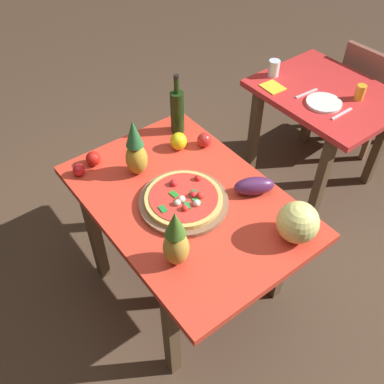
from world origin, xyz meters
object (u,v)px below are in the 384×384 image
Objects in this scene: pineapple_right at (176,241)px; melon at (298,222)px; display_table at (186,211)px; tomato_near_board at (204,140)px; wine_bottle at (177,111)px; napkin_folded at (273,87)px; knife_utensil at (342,114)px; pizza_board at (184,202)px; fork_utensil at (307,93)px; pineapple_left at (136,150)px; bell_pepper at (179,141)px; background_table at (324,108)px; dinner_plate at (324,103)px; pizza at (184,198)px; drinking_glass_juice at (360,92)px; dining_chair at (368,93)px; eggplant at (254,186)px; tomato_at_corner at (93,159)px; drinking_glass_water at (274,68)px; tomato_beside_pepper at (79,170)px.

pineapple_right is 0.54m from melon.
display_table is 15.33× the size of tomato_near_board.
wine_bottle reaches higher than napkin_folded.
tomato_near_board is 0.44× the size of knife_utensil.
fork_utensil is at bearing 103.80° from pizza_board.
pineapple_left reaches higher than pineapple_right.
display_table is at bearing -153.04° from melon.
bell_pepper is at bearing -119.41° from tomato_near_board.
pineapple_left is (-0.10, -1.38, 0.27)m from background_table.
pineapple_right is at bearing -36.40° from wine_bottle.
dinner_plate is 0.35m from napkin_folded.
pizza is 3.93× the size of drinking_glass_juice.
pineapple_right is at bearing 101.37° from dining_chair.
pizza_board is 4.54× the size of drinking_glass_juice.
display_table is 0.36m from eggplant.
pineapple_left reaches higher than background_table.
pizza is 1.23m from fork_utensil.
pizza_board is 0.35m from eggplant.
dining_chair is 4.53× the size of melon.
bell_pepper is at bearing 84.80° from dining_chair.
pineapple_left reaches higher than knife_utensil.
pizza_board is at bearing -87.62° from drinking_glass_juice.
dining_chair is at bearing 109.12° from knife_utensil.
napkin_folded is at bearing 73.59° from dining_chair.
pineapple_left is (0.16, -0.37, 0.01)m from wine_bottle.
bell_pepper is 0.50× the size of eggplant.
eggplant is at bearing -4.64° from tomato_near_board.
pizza is 4.73× the size of tomato_near_board.
eggplant is at bearing -50.50° from napkin_folded.
pineapple_left is at bearing 38.01° from tomato_at_corner.
dining_chair is 8.46× the size of bell_pepper.
display_table is at bearing 127.33° from pizza.
tomato_at_corner is at bearing -141.84° from eggplant.
pineapple_right is 3.21× the size of drinking_glass_juice.
wine_bottle is 4.60× the size of tomato_at_corner.
pineapple_right reaches higher than melon.
drinking_glass_water is (-0.26, 1.24, -0.09)m from pineapple_left.
tomato_beside_pepper is (-0.22, -2.21, 0.29)m from dining_chair.
dining_chair reaches higher than background_table.
pineapple_left is at bearing -97.81° from dinner_plate.
pineapple_right is at bearing -41.89° from pizza_board.
tomato_at_corner is 0.10m from tomato_beside_pepper.
display_table is at bearing -90.90° from knife_utensil.
wine_bottle is 0.77m from napkin_folded.
wine_bottle is at bearing -104.20° from background_table.
wine_bottle is at bearing -179.92° from eggplant.
pineapple_left is at bearing -78.07° from drinking_glass_water.
drinking_glass_water is (-0.58, 1.18, 0.04)m from pizza_board.
pizza is 0.56m from tomato_at_corner.
wine_bottle reaches higher than melon.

